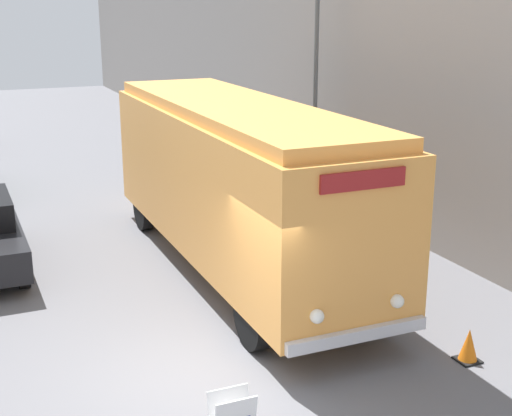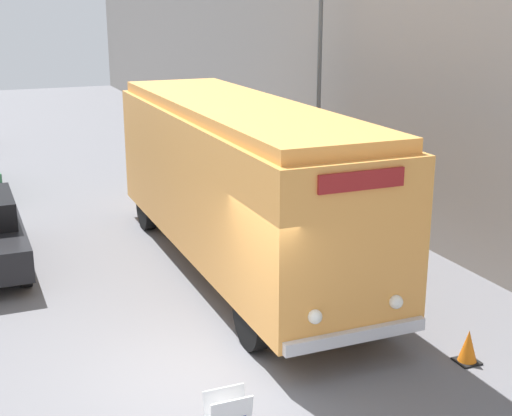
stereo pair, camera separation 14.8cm
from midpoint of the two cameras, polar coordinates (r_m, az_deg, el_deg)
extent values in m
plane|color=slate|center=(11.16, -4.54, -13.51)|extent=(80.00, 80.00, 0.00)
cube|color=gray|center=(21.64, 4.04, 13.08)|extent=(0.30, 60.00, 8.73)
cylinder|color=black|center=(11.81, -0.61, -8.74)|extent=(0.28, 1.09, 1.09)
cylinder|color=black|center=(12.75, 8.67, -6.98)|extent=(0.28, 1.09, 1.09)
cylinder|color=black|center=(18.06, -9.21, -0.02)|extent=(0.28, 1.09, 1.09)
cylinder|color=black|center=(18.69, -2.63, 0.73)|extent=(0.28, 1.09, 1.09)
cube|color=#EF9E47|center=(14.80, -1.90, 2.16)|extent=(2.53, 9.79, 2.78)
cube|color=#FEA74B|center=(14.51, -1.96, 7.96)|extent=(2.33, 9.40, 0.24)
cube|color=silver|center=(11.04, 7.77, -10.07)|extent=(2.41, 0.12, 0.20)
sphere|color=white|center=(10.56, 4.49, -8.64)|extent=(0.22, 0.22, 0.22)
sphere|color=white|center=(11.23, 10.85, -7.33)|extent=(0.22, 0.22, 0.22)
cube|color=maroon|center=(10.24, 8.16, 2.22)|extent=(1.39, 0.06, 0.28)
cylinder|color=#595E60|center=(19.31, 4.55, 9.36)|extent=(0.12, 0.12, 6.48)
cylinder|color=black|center=(15.03, -18.39, -4.94)|extent=(0.22, 0.63, 0.63)
cylinder|color=black|center=(17.90, -19.39, -1.67)|extent=(0.22, 0.63, 0.63)
cube|color=black|center=(12.09, 16.21, -11.60)|extent=(0.36, 0.36, 0.03)
cone|color=orange|center=(11.97, 16.31, -10.42)|extent=(0.30, 0.30, 0.52)
camera|label=1|loc=(0.07, -90.34, -0.10)|focal=50.00mm
camera|label=2|loc=(0.07, 89.66, 0.10)|focal=50.00mm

